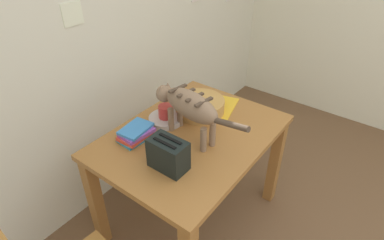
# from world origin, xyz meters

# --- Properties ---
(wall_rear) EXTENTS (4.92, 0.11, 2.50)m
(wall_rear) POSITION_xyz_m (0.00, 2.06, 1.25)
(wall_rear) COLOR silver
(wall_rear) RESTS_ON ground_plane
(dining_table) EXTENTS (1.12, 0.83, 0.75)m
(dining_table) POSITION_xyz_m (0.13, 1.32, 0.66)
(dining_table) COLOR #9E6732
(dining_table) RESTS_ON ground_plane
(cat) EXTENTS (0.19, 0.68, 0.30)m
(cat) POSITION_xyz_m (0.10, 1.33, 0.96)
(cat) COLOR #8A6C53
(cat) RESTS_ON dining_table
(saucer_bowl) EXTENTS (0.22, 0.22, 0.03)m
(saucer_bowl) POSITION_xyz_m (0.14, 1.54, 0.77)
(saucer_bowl) COLOR #BAB0AE
(saucer_bowl) RESTS_ON dining_table
(coffee_mug) EXTENTS (0.13, 0.09, 0.08)m
(coffee_mug) POSITION_xyz_m (0.14, 1.54, 0.83)
(coffee_mug) COLOR #CD3835
(coffee_mug) RESTS_ON saucer_bowl
(magazine) EXTENTS (0.33, 0.25, 0.01)m
(magazine) POSITION_xyz_m (0.49, 1.35, 0.76)
(magazine) COLOR yellow
(magazine) RESTS_ON dining_table
(book_stack) EXTENTS (0.21, 0.16, 0.08)m
(book_stack) POSITION_xyz_m (-0.11, 1.55, 0.79)
(book_stack) COLOR #318EBD
(book_stack) RESTS_ON dining_table
(wicker_basket) EXTENTS (0.32, 0.32, 0.09)m
(wicker_basket) POSITION_xyz_m (0.36, 1.43, 0.80)
(wicker_basket) COLOR tan
(wicker_basket) RESTS_ON dining_table
(toaster) EXTENTS (0.12, 0.20, 0.18)m
(toaster) POSITION_xyz_m (-0.18, 1.24, 0.84)
(toaster) COLOR black
(toaster) RESTS_ON dining_table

